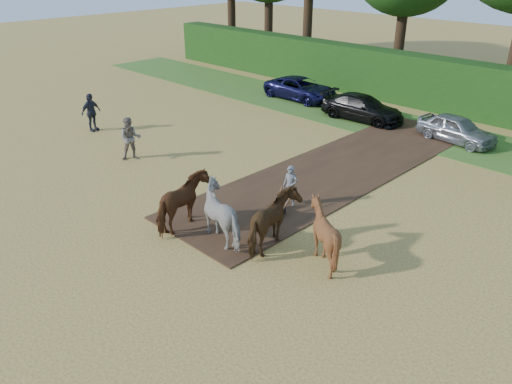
# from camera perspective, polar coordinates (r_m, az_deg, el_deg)

# --- Properties ---
(ground) EXTENTS (120.00, 120.00, 0.00)m
(ground) POSITION_cam_1_polar(r_m,az_deg,el_deg) (18.33, -7.44, -2.19)
(ground) COLOR gold
(ground) RESTS_ON ground
(earth_strip) EXTENTS (4.50, 17.00, 0.05)m
(earth_strip) POSITION_cam_1_polar(r_m,az_deg,el_deg) (22.00, 9.49, 2.67)
(earth_strip) COLOR #472D1C
(earth_strip) RESTS_ON ground
(grass_verge) EXTENTS (50.00, 5.00, 0.03)m
(grass_verge) POSITION_cam_1_polar(r_m,az_deg,el_deg) (28.35, 15.44, 7.37)
(grass_verge) COLOR #38601E
(grass_verge) RESTS_ON ground
(hedgerow) EXTENTS (46.00, 1.60, 3.00)m
(hedgerow) POSITION_cam_1_polar(r_m,az_deg,el_deg) (31.85, 19.96, 11.52)
(hedgerow) COLOR #14380F
(hedgerow) RESTS_ON ground
(spectator_near) EXTENTS (1.14, 1.21, 1.96)m
(spectator_near) POSITION_cam_1_polar(r_m,az_deg,el_deg) (23.11, -14.15, 5.92)
(spectator_near) COLOR tan
(spectator_near) RESTS_ON ground
(spectator_far) EXTENTS (0.69, 1.23, 1.98)m
(spectator_far) POSITION_cam_1_polar(r_m,az_deg,el_deg) (27.61, -18.33, 8.63)
(spectator_far) COLOR #252831
(spectator_far) RESTS_ON ground
(plough_team) EXTENTS (6.32, 5.25, 1.89)m
(plough_team) POSITION_cam_1_polar(r_m,az_deg,el_deg) (15.82, -0.56, -2.89)
(plough_team) COLOR #5C3617
(plough_team) RESTS_ON ground
(parked_cars) EXTENTS (26.90, 3.48, 1.47)m
(parked_cars) POSITION_cam_1_polar(r_m,az_deg,el_deg) (26.74, 23.08, 6.67)
(parked_cars) COLOR #151440
(parked_cars) RESTS_ON ground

